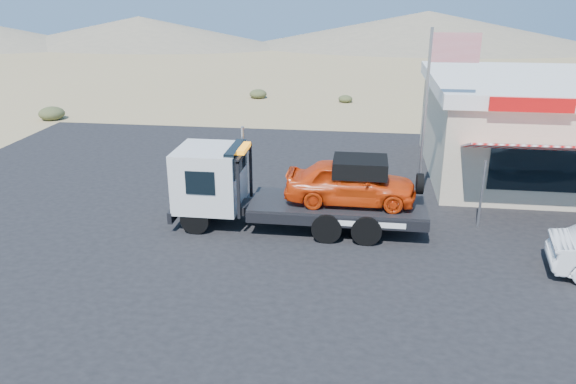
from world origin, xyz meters
TOP-DOWN VIEW (x-y plane):
  - ground at (0.00, 0.00)m, footprint 120.00×120.00m
  - asphalt_lot at (2.00, 3.00)m, footprint 32.00×24.00m
  - tow_truck at (0.66, 2.55)m, footprint 7.73×2.29m
  - jerky_store at (10.50, 8.97)m, footprint 10.40×9.97m
  - flagpole at (4.93, 4.50)m, footprint 1.55×0.10m
  - distant_hills at (-9.77, 55.14)m, footprint 126.00×48.00m

SIDE VIEW (x-z plane):
  - ground at x=0.00m, z-range 0.00..0.00m
  - asphalt_lot at x=2.00m, z-range 0.00..0.02m
  - tow_truck at x=0.66m, z-range 0.10..2.68m
  - distant_hills at x=-9.77m, z-range -0.21..3.99m
  - jerky_store at x=10.50m, z-range 0.04..3.94m
  - flagpole at x=4.93m, z-range 0.76..6.76m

